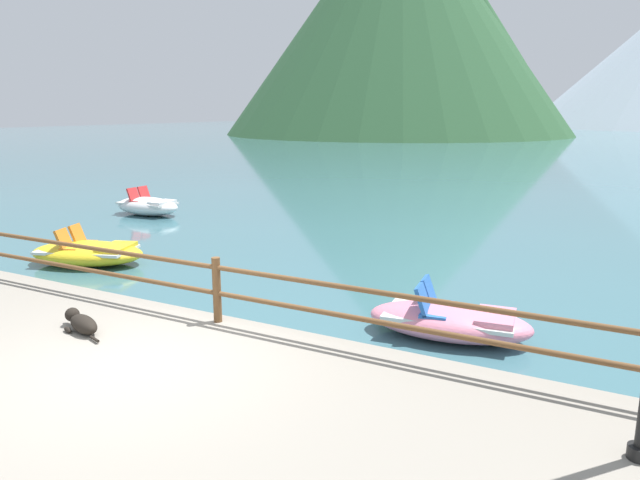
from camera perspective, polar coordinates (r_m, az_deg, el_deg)
name	(u,v)px	position (r m, az deg, el deg)	size (l,w,h in m)	color
ground_plane	(550,158)	(45.16, 21.60, 7.49)	(200.00, 200.00, 0.00)	#3D6B75
dock_railing	(217,282)	(8.39, -10.09, -4.11)	(23.92, 0.12, 0.95)	brown
dog_resting	(82,323)	(8.70, -22.30, -7.50)	(1.03, 0.49, 0.26)	black
pedal_boat_0	(450,321)	(9.07, 12.60, -7.71)	(2.55, 1.41, 0.84)	pink
pedal_boat_1	(88,253)	(13.94, -21.76, -1.15)	(2.85, 2.10, 0.85)	yellow
pedal_boat_3	(148,206)	(19.86, -16.51, 3.24)	(2.37, 1.18, 0.90)	white
cliff_headland	(411,21)	(85.79, 8.90, 20.44)	(47.39, 47.39, 32.41)	#2D5633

